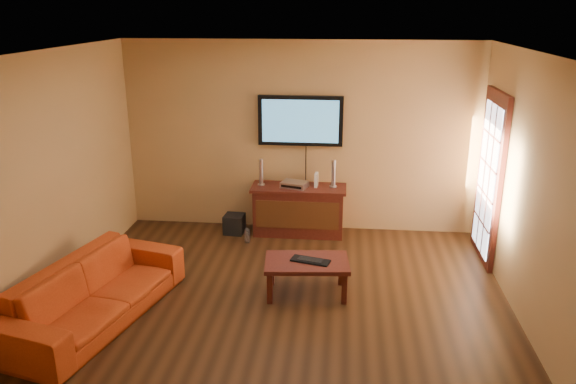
# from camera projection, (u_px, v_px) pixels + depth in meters

# --- Properties ---
(ground_plane) EXTENTS (5.00, 5.00, 0.00)m
(ground_plane) POSITION_uv_depth(u_px,v_px,m) (280.00, 313.00, 6.01)
(ground_plane) COLOR black
(ground_plane) RESTS_ON ground
(room_walls) EXTENTS (5.00, 5.00, 5.00)m
(room_walls) POSITION_uv_depth(u_px,v_px,m) (286.00, 146.00, 6.07)
(room_walls) COLOR tan
(room_walls) RESTS_ON ground
(french_door) EXTENTS (0.07, 1.02, 2.22)m
(french_door) POSITION_uv_depth(u_px,v_px,m) (489.00, 180.00, 7.05)
(french_door) COLOR #3D130E
(french_door) RESTS_ON ground
(media_console) EXTENTS (1.34, 0.51, 0.70)m
(media_console) POSITION_uv_depth(u_px,v_px,m) (299.00, 210.00, 8.01)
(media_console) COLOR #3D130E
(media_console) RESTS_ON ground
(television) EXTENTS (1.19, 0.08, 0.70)m
(television) POSITION_uv_depth(u_px,v_px,m) (300.00, 121.00, 7.82)
(television) COLOR black
(television) RESTS_ON ground
(coffee_table) EXTENTS (0.99, 0.65, 0.41)m
(coffee_table) POSITION_uv_depth(u_px,v_px,m) (307.00, 265.00, 6.31)
(coffee_table) COLOR #3D130E
(coffee_table) RESTS_ON ground
(sofa) EXTENTS (1.13, 2.25, 0.85)m
(sofa) POSITION_uv_depth(u_px,v_px,m) (94.00, 283.00, 5.76)
(sofa) COLOR #B73D14
(sofa) RESTS_ON ground
(speaker_left) EXTENTS (0.10, 0.10, 0.38)m
(speaker_left) POSITION_uv_depth(u_px,v_px,m) (261.00, 173.00, 7.93)
(speaker_left) COLOR silver
(speaker_left) RESTS_ON media_console
(speaker_right) EXTENTS (0.11, 0.11, 0.39)m
(speaker_right) POSITION_uv_depth(u_px,v_px,m) (333.00, 175.00, 7.84)
(speaker_right) COLOR silver
(speaker_right) RESTS_ON media_console
(av_receiver) EXTENTS (0.41, 0.34, 0.08)m
(av_receiver) POSITION_uv_depth(u_px,v_px,m) (295.00, 184.00, 7.87)
(av_receiver) COLOR silver
(av_receiver) RESTS_ON media_console
(game_console) EXTENTS (0.05, 0.15, 0.20)m
(game_console) POSITION_uv_depth(u_px,v_px,m) (316.00, 180.00, 7.88)
(game_console) COLOR white
(game_console) RESTS_ON media_console
(subwoofer) EXTENTS (0.30, 0.30, 0.27)m
(subwoofer) POSITION_uv_depth(u_px,v_px,m) (234.00, 224.00, 8.08)
(subwoofer) COLOR black
(subwoofer) RESTS_ON ground
(bottle) EXTENTS (0.07, 0.07, 0.22)m
(bottle) POSITION_uv_depth(u_px,v_px,m) (247.00, 236.00, 7.77)
(bottle) COLOR white
(bottle) RESTS_ON ground
(keyboard) EXTENTS (0.46, 0.27, 0.03)m
(keyboard) POSITION_uv_depth(u_px,v_px,m) (310.00, 260.00, 6.27)
(keyboard) COLOR black
(keyboard) RESTS_ON coffee_table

